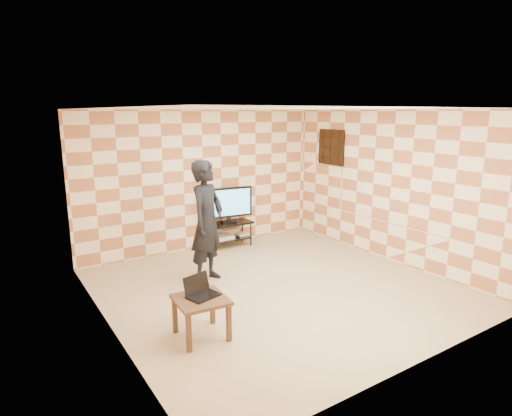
# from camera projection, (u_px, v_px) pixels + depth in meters

# --- Properties ---
(floor) EXTENTS (5.00, 5.00, 0.00)m
(floor) POSITION_uv_depth(u_px,v_px,m) (277.00, 287.00, 6.63)
(floor) COLOR tan
(floor) RESTS_ON ground
(wall_back) EXTENTS (5.00, 0.02, 2.70)m
(wall_back) POSITION_uv_depth(u_px,v_px,m) (203.00, 180.00, 8.37)
(wall_back) COLOR #FBECC0
(wall_back) RESTS_ON ground
(wall_front) EXTENTS (5.00, 0.02, 2.70)m
(wall_front) POSITION_uv_depth(u_px,v_px,m) (424.00, 245.00, 4.29)
(wall_front) COLOR #FBECC0
(wall_front) RESTS_ON ground
(wall_left) EXTENTS (0.02, 5.00, 2.70)m
(wall_left) POSITION_uv_depth(u_px,v_px,m) (105.00, 226.00, 5.00)
(wall_left) COLOR #FBECC0
(wall_left) RESTS_ON ground
(wall_right) EXTENTS (0.02, 5.00, 2.70)m
(wall_right) POSITION_uv_depth(u_px,v_px,m) (391.00, 187.00, 7.66)
(wall_right) COLOR #FBECC0
(wall_right) RESTS_ON ground
(ceiling) EXTENTS (5.00, 5.00, 0.02)m
(ceiling) POSITION_uv_depth(u_px,v_px,m) (279.00, 109.00, 6.04)
(ceiling) COLOR white
(ceiling) RESTS_ON wall_back
(wall_art) EXTENTS (0.04, 0.72, 0.72)m
(wall_art) POSITION_uv_depth(u_px,v_px,m) (331.00, 147.00, 8.78)
(wall_art) COLOR black
(wall_art) RESTS_ON wall_right
(tv_stand) EXTENTS (0.94, 0.42, 0.50)m
(tv_stand) POSITION_uv_depth(u_px,v_px,m) (229.00, 229.00, 8.57)
(tv_stand) COLOR black
(tv_stand) RESTS_ON floor
(tv) EXTENTS (0.98, 0.22, 0.71)m
(tv) POSITION_uv_depth(u_px,v_px,m) (229.00, 203.00, 8.45)
(tv) COLOR black
(tv) RESTS_ON tv_stand
(dvd_player) EXTENTS (0.45, 0.34, 0.07)m
(dvd_player) POSITION_uv_depth(u_px,v_px,m) (222.00, 237.00, 8.54)
(dvd_player) COLOR silver
(dvd_player) RESTS_ON tv_stand
(game_console) EXTENTS (0.24, 0.18, 0.05)m
(game_console) POSITION_uv_depth(u_px,v_px,m) (243.00, 234.00, 8.81)
(game_console) COLOR silver
(game_console) RESTS_ON tv_stand
(side_table) EXTENTS (0.64, 0.64, 0.50)m
(side_table) POSITION_uv_depth(u_px,v_px,m) (201.00, 305.00, 5.09)
(side_table) COLOR #382414
(side_table) RESTS_ON floor
(laptop) EXTENTS (0.43, 0.37, 0.25)m
(laptop) POSITION_uv_depth(u_px,v_px,m) (201.00, 291.00, 5.13)
(laptop) COLOR black
(laptop) RESTS_ON side_table
(person) EXTENTS (0.85, 0.78, 1.95)m
(person) POSITION_uv_depth(u_px,v_px,m) (207.00, 222.00, 6.70)
(person) COLOR black
(person) RESTS_ON floor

